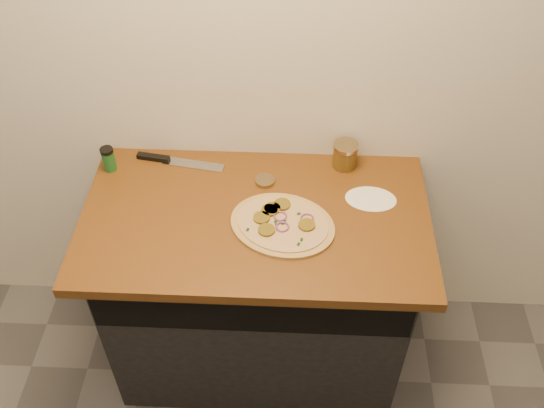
{
  "coord_description": "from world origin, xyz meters",
  "views": [
    {
      "loc": [
        0.12,
        -0.02,
        2.39
      ],
      "look_at": [
        0.06,
        1.42,
        0.95
      ],
      "focal_mm": 40.0,
      "sensor_mm": 36.0,
      "label": 1
    }
  ],
  "objects_px": {
    "salsa_jar": "(345,155)",
    "spice_shaker": "(109,159)",
    "pizza": "(282,224)",
    "chefs_knife": "(172,161)"
  },
  "relations": [
    {
      "from": "pizza",
      "to": "spice_shaker",
      "type": "distance_m",
      "value": 0.69
    },
    {
      "from": "salsa_jar",
      "to": "spice_shaker",
      "type": "xyz_separation_m",
      "value": [
        -0.86,
        -0.06,
        -0.0
      ]
    },
    {
      "from": "chefs_knife",
      "to": "salsa_jar",
      "type": "relative_size",
      "value": 3.34
    },
    {
      "from": "salsa_jar",
      "to": "spice_shaker",
      "type": "bearing_deg",
      "value": -176.15
    },
    {
      "from": "pizza",
      "to": "chefs_knife",
      "type": "distance_m",
      "value": 0.52
    },
    {
      "from": "pizza",
      "to": "spice_shaker",
      "type": "bearing_deg",
      "value": 158.18
    },
    {
      "from": "pizza",
      "to": "chefs_knife",
      "type": "height_order",
      "value": "pizza"
    },
    {
      "from": "pizza",
      "to": "salsa_jar",
      "type": "distance_m",
      "value": 0.39
    },
    {
      "from": "spice_shaker",
      "to": "chefs_knife",
      "type": "bearing_deg",
      "value": 12.34
    },
    {
      "from": "pizza",
      "to": "chefs_knife",
      "type": "xyz_separation_m",
      "value": [
        -0.42,
        0.31,
        -0.0
      ]
    }
  ]
}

